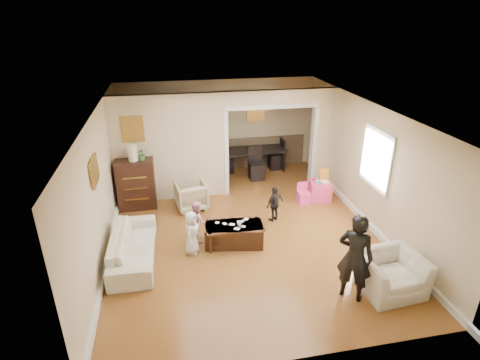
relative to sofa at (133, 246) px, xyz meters
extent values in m
plane|color=#985F27|center=(2.22, 0.72, -0.29)|extent=(7.00, 7.00, 0.00)
cube|color=#C4B58F|center=(0.85, 2.52, 1.01)|extent=(2.75, 0.18, 2.60)
cube|color=#C4B58F|center=(4.70, 2.52, 1.01)|extent=(0.55, 0.18, 2.60)
cube|color=#C4B58F|center=(3.32, 2.52, 2.14)|extent=(2.22, 0.18, 0.35)
cube|color=white|center=(4.95, 0.32, 1.26)|extent=(0.03, 0.95, 1.10)
cube|color=brown|center=(0.02, 2.42, 1.56)|extent=(0.45, 0.03, 0.55)
cube|color=brown|center=(-0.49, 0.12, 1.51)|extent=(0.03, 0.55, 0.40)
cube|color=brown|center=(3.32, 4.16, 1.41)|extent=(0.45, 0.03, 0.55)
imported|color=beige|center=(0.00, 0.00, 0.00)|extent=(0.82, 1.98, 0.57)
imported|color=tan|center=(1.23, 1.87, 0.04)|extent=(0.79, 0.81, 0.64)
imported|color=beige|center=(4.24, -1.72, 0.04)|extent=(1.08, 0.97, 0.66)
cube|color=black|center=(-0.02, 2.17, 0.31)|extent=(0.86, 0.48, 1.18)
cylinder|color=beige|center=(-0.02, 2.17, 1.08)|extent=(0.22, 0.22, 0.36)
imported|color=#407835|center=(0.18, 2.17, 1.04)|extent=(0.26, 0.23, 0.29)
cube|color=#3A1D12|center=(1.95, 0.16, -0.07)|extent=(1.22, 0.76, 0.43)
imported|color=white|center=(2.05, 0.11, 0.19)|extent=(0.12, 0.12, 0.09)
cube|color=#FF438A|center=(4.39, 1.70, -0.05)|extent=(0.57, 0.57, 0.48)
cube|color=yellow|center=(4.51, 1.80, 0.34)|extent=(0.21, 0.10, 0.30)
cylinder|color=#27C4BC|center=(4.29, 1.65, 0.23)|extent=(0.08, 0.08, 0.08)
cube|color=red|center=(4.27, 1.82, 0.21)|extent=(0.09, 0.07, 0.05)
imported|color=white|center=(4.44, 1.58, 0.22)|extent=(0.25, 0.25, 0.05)
imported|color=black|center=(3.14, 3.90, 0.05)|extent=(1.99, 1.22, 0.67)
imported|color=black|center=(3.55, -1.74, 0.48)|extent=(0.66, 0.64, 1.54)
imported|color=silver|center=(1.10, 0.01, 0.16)|extent=(0.41, 0.50, 0.88)
imported|color=pink|center=(1.25, 0.46, 0.15)|extent=(0.39, 0.47, 0.86)
imported|color=black|center=(3.00, 0.91, 0.13)|extent=(0.52, 0.42, 0.83)
cube|color=white|center=(2.24, 0.35, 0.14)|extent=(0.12, 0.13, 0.00)
cube|color=white|center=(1.77, 0.25, 0.14)|extent=(0.10, 0.11, 0.00)
cube|color=white|center=(1.64, 0.32, 0.14)|extent=(0.10, 0.11, 0.00)
cube|color=white|center=(1.98, 0.01, 0.14)|extent=(0.14, 0.13, 0.00)
cube|color=white|center=(1.92, 0.19, 0.14)|extent=(0.13, 0.13, 0.00)
cube|color=white|center=(2.14, 0.27, 0.14)|extent=(0.10, 0.10, 0.00)
cube|color=white|center=(2.12, 0.07, 0.14)|extent=(0.10, 0.09, 0.00)
camera|label=1|loc=(0.80, -6.32, 4.05)|focal=28.71mm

